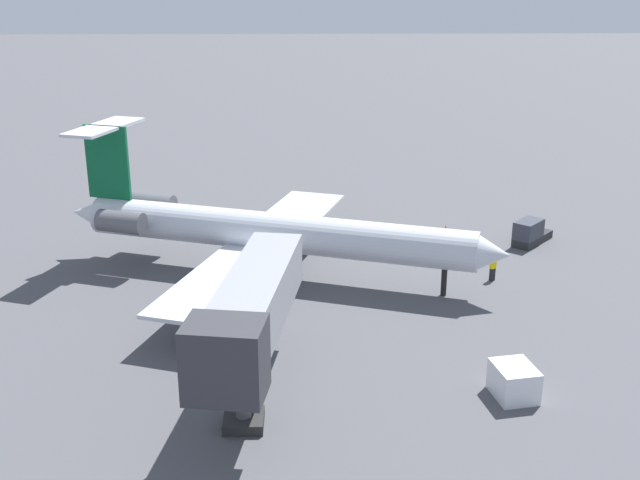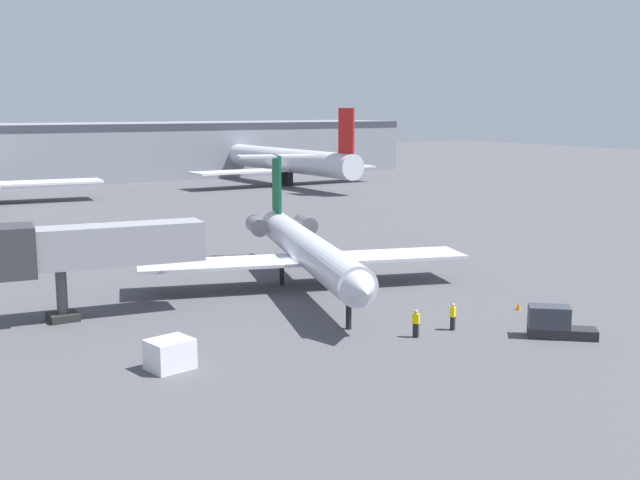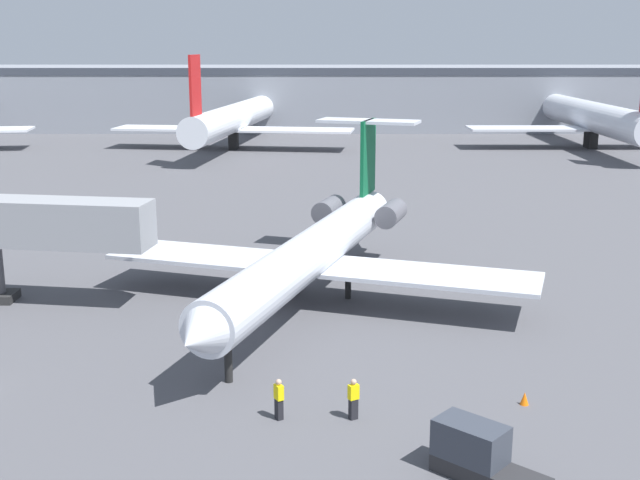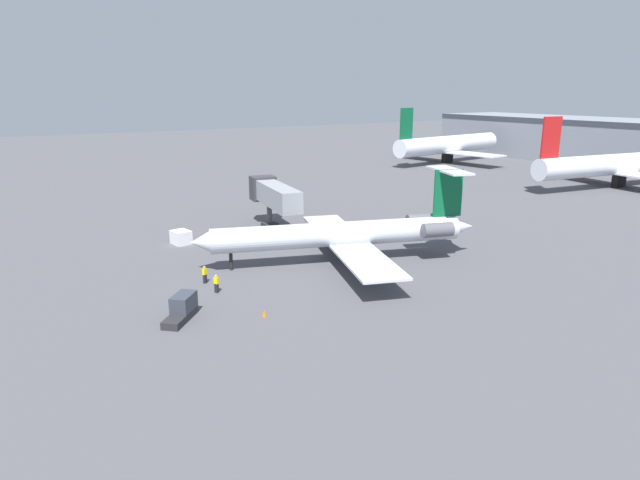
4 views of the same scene
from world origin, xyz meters
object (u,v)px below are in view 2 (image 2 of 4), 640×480
object	(u,v)px
ground_crew_marshaller	(453,316)
traffic_cone_near	(519,306)
regional_jet	(305,246)
cargo_container_uld	(170,354)
baggage_tug_lead	(555,324)
parked_airliner_centre	(287,161)
jet_bridge	(87,248)
ground_crew_loader	(416,323)

from	to	relation	value
ground_crew_marshaller	traffic_cone_near	bearing A→B (deg)	10.37
regional_jet	traffic_cone_near	xyz separation A→B (m)	(8.60, -13.86, -2.87)
cargo_container_uld	traffic_cone_near	bearing A→B (deg)	-2.49
baggage_tug_lead	parked_airliner_centre	world-z (taller)	parked_airliner_centre
jet_bridge	ground_crew_loader	xyz separation A→B (m)	(15.18, -14.86, -3.78)
regional_jet	cargo_container_uld	xyz separation A→B (m)	(-16.02, -12.79, -2.35)
regional_jet	cargo_container_uld	distance (m)	20.64
ground_crew_loader	baggage_tug_lead	distance (m)	8.30
baggage_tug_lead	traffic_cone_near	distance (m)	6.50
ground_crew_marshaller	baggage_tug_lead	distance (m)	6.04
baggage_tug_lead	traffic_cone_near	world-z (taller)	baggage_tug_lead
jet_bridge	ground_crew_loader	distance (m)	21.58
cargo_container_uld	traffic_cone_near	distance (m)	24.65
traffic_cone_near	parked_airliner_centre	distance (m)	89.40
jet_bridge	parked_airliner_centre	bearing A→B (deg)	51.85
parked_airliner_centre	ground_crew_marshaller	bearing A→B (deg)	-113.58
cargo_container_uld	ground_crew_loader	bearing A→B (deg)	-9.26
traffic_cone_near	cargo_container_uld	bearing A→B (deg)	177.51
parked_airliner_centre	cargo_container_uld	bearing A→B (deg)	-123.44
ground_crew_marshaller	baggage_tug_lead	bearing A→B (deg)	-47.34
jet_bridge	ground_crew_marshaller	world-z (taller)	jet_bridge
regional_jet	jet_bridge	xyz separation A→B (m)	(-16.61, -0.31, 1.49)
ground_crew_marshaller	baggage_tug_lead	world-z (taller)	baggage_tug_lead
ground_crew_loader	cargo_container_uld	distance (m)	14.79
ground_crew_marshaller	parked_airliner_centre	bearing A→B (deg)	66.42
regional_jet	ground_crew_marshaller	xyz separation A→B (m)	(1.51, -15.16, -2.29)
ground_crew_marshaller	traffic_cone_near	world-z (taller)	ground_crew_marshaller
ground_crew_loader	cargo_container_uld	xyz separation A→B (m)	(-14.60, 2.38, -0.06)
regional_jet	jet_bridge	world-z (taller)	regional_jet
jet_bridge	cargo_container_uld	world-z (taller)	jet_bridge
ground_crew_loader	traffic_cone_near	xyz separation A→B (m)	(10.02, 1.31, -0.58)
jet_bridge	parked_airliner_centre	xyz separation A→B (m)	(55.38, 70.51, -0.27)
regional_jet	parked_airliner_centre	world-z (taller)	parked_airliner_centre
regional_jet	cargo_container_uld	size ratio (longest dim) A/B	11.77
regional_jet	baggage_tug_lead	xyz separation A→B (m)	(5.60, -19.60, -2.31)
cargo_container_uld	parked_airliner_centre	xyz separation A→B (m)	(54.79, 82.99, 3.56)
ground_crew_marshaller	parked_airliner_centre	world-z (taller)	parked_airliner_centre
baggage_tug_lead	cargo_container_uld	size ratio (longest dim) A/B	1.56
regional_jet	traffic_cone_near	bearing A→B (deg)	-58.19
ground_crew_marshaller	cargo_container_uld	size ratio (longest dim) A/B	0.67
jet_bridge	cargo_container_uld	xyz separation A→B (m)	(0.58, -12.48, -3.83)
jet_bridge	traffic_cone_near	xyz separation A→B (m)	(25.20, -13.55, -4.36)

